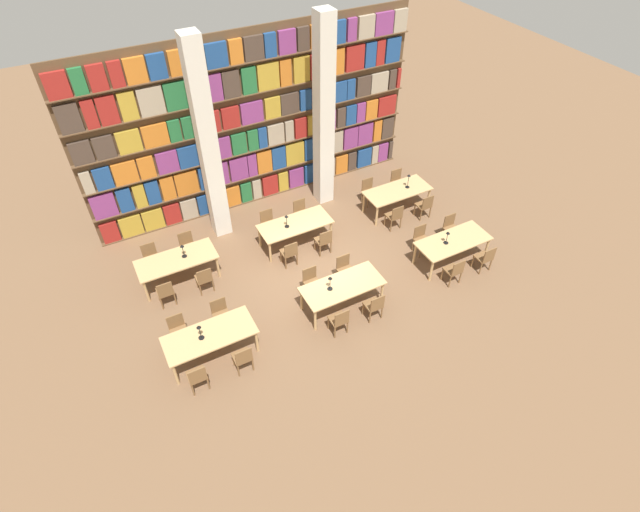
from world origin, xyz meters
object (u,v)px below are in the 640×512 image
chair_2 (243,358)px  chair_13 (151,257)px  desk_lamp_0 (199,330)px  chair_6 (374,305)px  chair_19 (301,212)px  chair_4 (339,320)px  chair_22 (425,205)px  chair_0 (197,376)px  desk_lamp_2 (448,235)px  reading_table_4 (295,226)px  reading_table_3 (177,261)px  chair_20 (395,216)px  chair_8 (454,270)px  chair_18 (324,240)px  reading_table_0 (210,337)px  chair_11 (451,227)px  desk_lamp_1 (330,281)px  chair_1 (178,330)px  desk_lamp_3 (183,249)px  desk_lamp_4 (287,219)px  pillar_center (324,116)px  chair_15 (188,245)px  chair_17 (268,223)px  chair_9 (421,238)px  chair_7 (345,269)px  reading_table_5 (397,192)px  chair_10 (485,258)px  chair_14 (204,278)px  chair_12 (165,292)px  reading_table_1 (342,287)px  pillar_left (208,146)px  chair_16 (290,252)px  chair_23 (398,181)px  reading_table_2 (453,242)px  chair_5 (312,281)px

chair_2 → chair_13: 4.52m
desk_lamp_0 → chair_6: desk_lamp_0 is taller
chair_19 → chair_4: bearing=76.0°
chair_22 → chair_0: bearing=-161.7°
desk_lamp_2 → reading_table_4: size_ratio=0.19×
reading_table_3 → chair_20: bearing=-7.8°
chair_8 → chair_18: bearing=132.8°
reading_table_0 → chair_11: 7.81m
reading_table_0 → reading_table_3: same height
chair_20 → desk_lamp_1: bearing=-149.2°
chair_1 → chair_2: size_ratio=1.00×
desk_lamp_3 → desk_lamp_4: 3.02m
pillar_center → chair_1: size_ratio=6.80×
desk_lamp_0 → chair_13: size_ratio=0.51×
chair_0 → chair_6: same height
chair_20 → desk_lamp_3: bearing=171.9°
chair_2 → chair_15: same height
chair_6 → chair_8: same height
chair_17 → chair_9: bearing=143.0°
chair_7 → desk_lamp_4: size_ratio=2.05×
reading_table_5 → chair_7: bearing=-146.5°
chair_10 → chair_14: same height
chair_11 → chair_12: 8.42m
pillar_center → chair_9: 4.64m
reading_table_1 → chair_15: chair_15 is taller
chair_4 → desk_lamp_4: bearing=86.0°
reading_table_1 → reading_table_3: (-3.51, 2.96, 0.00)m
chair_0 → desk_lamp_2: desk_lamp_2 is taller
chair_8 → chair_19: same height
chair_12 → reading_table_5: size_ratio=0.41×
desk_lamp_3 → desk_lamp_2: bearing=-23.5°
reading_table_1 → pillar_left: bearing=111.4°
pillar_center → chair_16: pillar_center is taller
pillar_center → chair_7: size_ratio=6.80×
chair_11 → reading_table_5: size_ratio=0.41×
chair_22 → chair_19: bearing=157.2°
chair_15 → chair_17: (2.48, -0.14, 0.00)m
desk_lamp_0 → chair_14: desk_lamp_0 is taller
pillar_left → pillar_center: bearing=0.0°
pillar_left → chair_4: size_ratio=6.80×
chair_20 → chair_23: size_ratio=1.00×
pillar_center → reading_table_2: 5.30m
desk_lamp_2 → chair_23: size_ratio=0.47×
chair_8 → reading_table_5: chair_8 is taller
pillar_center → chair_5: (-2.35, -3.72, -2.52)m
reading_table_1 → chair_11: 4.31m
reading_table_0 → desk_lamp_0: bearing=-178.7°
chair_8 → reading_table_4: (-3.13, 3.53, 0.22)m
chair_5 → chair_4: bearing=90.0°
desk_lamp_0 → desk_lamp_2: size_ratio=1.07×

